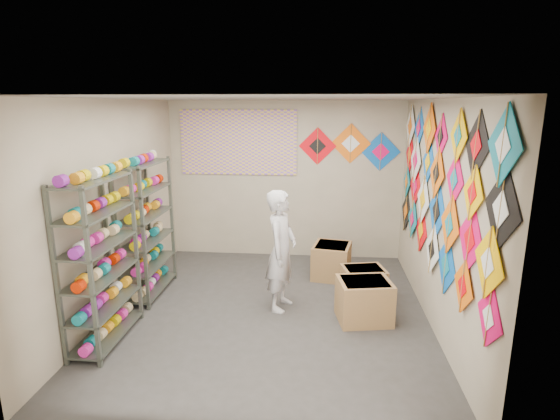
# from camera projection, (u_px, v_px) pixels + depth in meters

# --- Properties ---
(ground) EXTENTS (4.50, 4.50, 0.00)m
(ground) POSITION_uv_depth(u_px,v_px,m) (270.00, 312.00, 5.69)
(ground) COLOR #33302C
(room_walls) EXTENTS (4.50, 4.50, 4.50)m
(room_walls) POSITION_uv_depth(u_px,v_px,m) (269.00, 188.00, 5.30)
(room_walls) COLOR tan
(room_walls) RESTS_ON ground
(shelf_rack_front) EXTENTS (0.40, 1.10, 1.90)m
(shelf_rack_front) POSITION_uv_depth(u_px,v_px,m) (100.00, 261.00, 4.80)
(shelf_rack_front) COLOR #4C5147
(shelf_rack_front) RESTS_ON ground
(shelf_rack_back) EXTENTS (0.40, 1.10, 1.90)m
(shelf_rack_back) POSITION_uv_depth(u_px,v_px,m) (147.00, 229.00, 6.06)
(shelf_rack_back) COLOR #4C5147
(shelf_rack_back) RESTS_ON ground
(string_spools) EXTENTS (0.12, 2.36, 0.12)m
(string_spools) POSITION_uv_depth(u_px,v_px,m) (126.00, 236.00, 5.41)
(string_spools) COLOR #EE25A3
(string_spools) RESTS_ON ground
(kite_wall_display) EXTENTS (0.05, 4.28, 2.05)m
(kite_wall_display) POSITION_uv_depth(u_px,v_px,m) (437.00, 191.00, 5.12)
(kite_wall_display) COLOR #DE0556
(kite_wall_display) RESTS_ON room_walls
(back_wall_kites) EXTENTS (1.69, 0.02, 0.79)m
(back_wall_kites) POSITION_uv_depth(u_px,v_px,m) (350.00, 147.00, 7.29)
(back_wall_kites) COLOR red
(back_wall_kites) RESTS_ON room_walls
(poster) EXTENTS (2.00, 0.01, 1.10)m
(poster) POSITION_uv_depth(u_px,v_px,m) (238.00, 143.00, 7.45)
(poster) COLOR #8352B3
(poster) RESTS_ON room_walls
(shopkeeper) EXTENTS (0.75, 0.64, 1.59)m
(shopkeeper) POSITION_uv_depth(u_px,v_px,m) (281.00, 251.00, 5.64)
(shopkeeper) COLOR beige
(shopkeeper) RESTS_ON ground
(carton_a) EXTENTS (0.72, 0.63, 0.53)m
(carton_a) POSITION_uv_depth(u_px,v_px,m) (364.00, 301.00, 5.41)
(carton_a) COLOR #9F7B45
(carton_a) RESTS_ON ground
(carton_b) EXTENTS (0.64, 0.57, 0.46)m
(carton_b) POSITION_uv_depth(u_px,v_px,m) (363.00, 284.00, 6.01)
(carton_b) COLOR #9F7B45
(carton_b) RESTS_ON ground
(carton_c) EXTENTS (0.65, 0.69, 0.53)m
(carton_c) POSITION_uv_depth(u_px,v_px,m) (332.00, 261.00, 6.80)
(carton_c) COLOR #9F7B45
(carton_c) RESTS_ON ground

